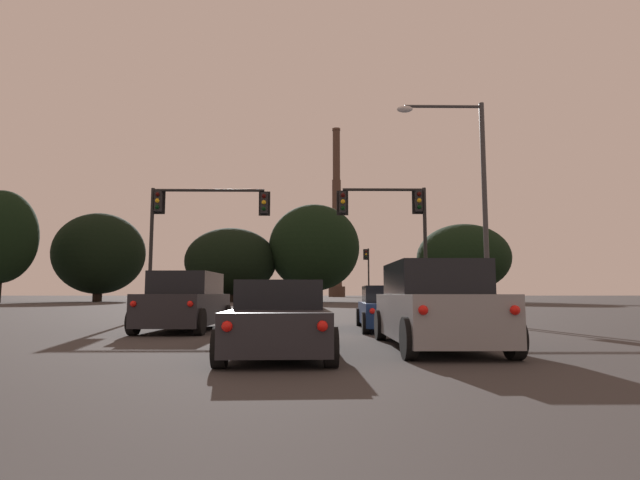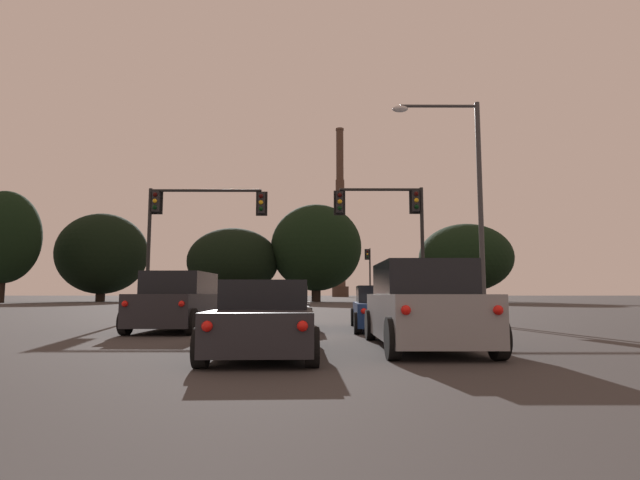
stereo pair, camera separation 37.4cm
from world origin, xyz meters
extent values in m
cube|color=#232328|center=(-3.31, 15.57, 0.68)|extent=(2.03, 4.84, 0.95)
cube|color=black|center=(-3.31, 15.69, 1.51)|extent=(1.84, 2.84, 0.70)
cylinder|color=black|center=(-4.21, 17.51, 0.38)|extent=(0.24, 0.76, 0.76)
cylinder|color=black|center=(-2.33, 17.47, 0.38)|extent=(0.24, 0.76, 0.76)
cylinder|color=black|center=(-4.29, 13.66, 0.38)|extent=(0.24, 0.76, 0.76)
cylinder|color=black|center=(-2.41, 13.62, 0.38)|extent=(0.24, 0.76, 0.76)
sphere|color=red|center=(-4.15, 13.16, 0.89)|extent=(0.17, 0.17, 0.17)
sphere|color=red|center=(-2.59, 13.13, 0.89)|extent=(0.17, 0.17, 0.17)
cube|color=#4C4F54|center=(-0.01, 16.35, 0.53)|extent=(1.88, 4.63, 0.70)
cube|color=black|center=(-0.01, 16.58, 1.15)|extent=(1.66, 2.23, 0.55)
cylinder|color=black|center=(-0.92, 18.24, 0.32)|extent=(0.23, 0.64, 0.64)
cylinder|color=black|center=(0.84, 18.27, 0.32)|extent=(0.23, 0.64, 0.64)
cylinder|color=black|center=(-0.86, 14.44, 0.32)|extent=(0.23, 0.64, 0.64)
cylinder|color=black|center=(0.90, 14.47, 0.32)|extent=(0.23, 0.64, 0.64)
sphere|color=red|center=(-0.69, 14.02, 0.68)|extent=(0.17, 0.17, 0.17)
sphere|color=red|center=(0.75, 14.04, 0.68)|extent=(0.17, 0.17, 0.17)
cube|color=navy|center=(3.27, 15.86, 0.53)|extent=(2.00, 4.67, 0.70)
cube|color=black|center=(3.28, 16.09, 1.15)|extent=(1.71, 2.27, 0.55)
cylinder|color=black|center=(2.48, 17.80, 0.32)|extent=(0.25, 0.65, 0.64)
cylinder|color=black|center=(4.23, 17.72, 0.32)|extent=(0.25, 0.65, 0.64)
cylinder|color=black|center=(2.31, 14.00, 0.32)|extent=(0.25, 0.65, 0.64)
cylinder|color=black|center=(4.07, 13.93, 0.32)|extent=(0.25, 0.65, 0.64)
sphere|color=red|center=(2.45, 13.58, 0.68)|extent=(0.17, 0.17, 0.17)
sphere|color=red|center=(3.89, 13.51, 0.68)|extent=(0.17, 0.17, 0.17)
cube|color=gray|center=(3.41, 10.26, 0.68)|extent=(1.93, 4.81, 0.95)
cube|color=black|center=(3.41, 10.38, 1.51)|extent=(1.79, 2.81, 0.70)
cylinder|color=black|center=(2.48, 12.18, 0.38)|extent=(0.22, 0.76, 0.76)
cylinder|color=black|center=(4.36, 12.18, 0.38)|extent=(0.22, 0.76, 0.76)
cylinder|color=black|center=(2.47, 8.33, 0.38)|extent=(0.22, 0.76, 0.76)
cylinder|color=black|center=(4.35, 8.33, 0.38)|extent=(0.22, 0.76, 0.76)
sphere|color=red|center=(2.63, 7.84, 0.89)|extent=(0.17, 0.17, 0.17)
sphere|color=red|center=(4.19, 7.83, 0.89)|extent=(0.17, 0.17, 0.17)
cube|color=#232328|center=(0.10, 9.33, 0.53)|extent=(1.96, 4.66, 0.70)
cube|color=black|center=(0.10, 9.56, 1.15)|extent=(1.70, 2.26, 0.55)
cylinder|color=black|center=(-0.84, 11.20, 0.32)|extent=(0.24, 0.65, 0.64)
cylinder|color=black|center=(0.92, 11.26, 0.32)|extent=(0.24, 0.65, 0.64)
cylinder|color=black|center=(-0.71, 7.40, 0.32)|extent=(0.24, 0.65, 0.64)
cylinder|color=black|center=(1.05, 7.46, 0.32)|extent=(0.24, 0.65, 0.64)
sphere|color=red|center=(-0.53, 6.99, 0.68)|extent=(0.17, 0.17, 0.17)
sphere|color=red|center=(0.91, 7.04, 0.68)|extent=(0.17, 0.17, 0.17)
cylinder|color=black|center=(-7.30, 24.21, 3.23)|extent=(0.18, 0.18, 6.46)
cylinder|color=black|center=(-7.30, 24.21, 0.05)|extent=(0.40, 0.40, 0.10)
cube|color=black|center=(-7.01, 24.21, 5.79)|extent=(0.34, 0.34, 1.04)
cube|color=black|center=(-7.01, 24.39, 5.79)|extent=(0.58, 0.03, 1.25)
sphere|color=#320504|center=(-7.01, 24.02, 6.12)|extent=(0.22, 0.22, 0.22)
sphere|color=#F2AD14|center=(-7.01, 24.02, 5.79)|extent=(0.22, 0.22, 0.22)
sphere|color=black|center=(-7.01, 24.02, 5.47)|extent=(0.22, 0.22, 0.22)
cylinder|color=black|center=(-4.50, 24.21, 6.36)|extent=(5.61, 0.14, 0.14)
sphere|color=black|center=(-7.30, 24.21, 6.36)|extent=(0.18, 0.18, 0.18)
cube|color=black|center=(-1.69, 24.21, 5.72)|extent=(0.34, 0.34, 1.04)
cube|color=black|center=(-1.69, 24.39, 5.72)|extent=(0.58, 0.03, 1.25)
sphere|color=#320504|center=(-1.69, 24.02, 6.05)|extent=(0.22, 0.22, 0.22)
sphere|color=#F2AD14|center=(-1.69, 24.02, 5.72)|extent=(0.22, 0.22, 0.22)
sphere|color=black|center=(-1.69, 24.02, 5.40)|extent=(0.22, 0.22, 0.22)
cylinder|color=black|center=(6.30, 23.67, 3.20)|extent=(0.18, 0.18, 6.41)
cylinder|color=black|center=(6.30, 23.67, 0.05)|extent=(0.40, 0.40, 0.10)
cube|color=black|center=(6.01, 23.67, 5.74)|extent=(0.34, 0.34, 1.04)
cube|color=black|center=(6.01, 23.85, 5.74)|extent=(0.58, 0.03, 1.25)
sphere|color=#320504|center=(6.01, 23.48, 6.06)|extent=(0.22, 0.22, 0.22)
sphere|color=#F2AD14|center=(6.01, 23.48, 5.74)|extent=(0.22, 0.22, 0.22)
sphere|color=black|center=(6.01, 23.48, 5.42)|extent=(0.22, 0.22, 0.22)
cylinder|color=black|center=(4.27, 23.67, 6.31)|extent=(4.06, 0.14, 0.14)
sphere|color=black|center=(6.30, 23.67, 6.31)|extent=(0.18, 0.18, 0.18)
cube|color=black|center=(2.24, 23.67, 5.67)|extent=(0.34, 0.34, 1.04)
cube|color=black|center=(2.24, 23.85, 5.67)|extent=(0.58, 0.03, 1.25)
sphere|color=#320504|center=(2.24, 23.48, 5.99)|extent=(0.22, 0.22, 0.22)
sphere|color=#F2AD14|center=(2.24, 23.48, 5.67)|extent=(0.22, 0.22, 0.22)
sphere|color=black|center=(2.24, 23.48, 5.35)|extent=(0.22, 0.22, 0.22)
cylinder|color=black|center=(7.20, 56.51, 3.17)|extent=(0.18, 0.18, 6.35)
cylinder|color=black|center=(7.20, 56.51, 0.05)|extent=(0.40, 0.40, 0.10)
cube|color=black|center=(6.91, 56.51, 5.68)|extent=(0.34, 0.34, 1.04)
cube|color=black|center=(6.91, 56.69, 5.68)|extent=(0.58, 0.03, 1.25)
sphere|color=#320504|center=(6.91, 56.32, 6.00)|extent=(0.22, 0.22, 0.22)
sphere|color=#F2AD14|center=(6.91, 56.32, 5.68)|extent=(0.22, 0.22, 0.22)
sphere|color=black|center=(6.91, 56.32, 5.35)|extent=(0.22, 0.22, 0.22)
cylinder|color=#38383A|center=(7.58, 18.73, 4.42)|extent=(0.20, 0.20, 8.84)
cylinder|color=#38383A|center=(6.02, 18.73, 8.69)|extent=(3.11, 0.12, 0.12)
sphere|color=#38383A|center=(7.58, 18.73, 8.69)|extent=(0.20, 0.20, 0.20)
ellipsoid|color=silver|center=(4.47, 18.73, 8.57)|extent=(0.64, 0.36, 0.26)
cylinder|color=#3C2B22|center=(9.34, 175.31, 1.83)|extent=(5.86, 5.86, 3.66)
cylinder|color=#473328|center=(9.34, 175.31, 13.20)|extent=(3.66, 3.66, 19.10)
cylinder|color=#473328|center=(9.34, 175.31, 32.30)|extent=(3.15, 3.15, 19.10)
cylinder|color=#473328|center=(9.34, 175.31, 51.39)|extent=(2.64, 2.64, 19.10)
cylinder|color=#4E382C|center=(9.34, 175.31, 60.59)|extent=(2.95, 2.95, 0.70)
cylinder|color=black|center=(21.36, 66.87, 1.28)|extent=(1.26, 1.26, 2.56)
ellipsoid|color=black|center=(21.36, 66.87, 6.02)|extent=(12.65, 11.38, 9.22)
cylinder|color=black|center=(0.99, 72.46, 1.58)|extent=(1.33, 1.33, 3.16)
ellipsoid|color=black|center=(0.99, 72.46, 7.93)|extent=(13.34, 12.00, 12.73)
cylinder|color=black|center=(-39.08, 63.24, 1.98)|extent=(0.89, 0.89, 3.95)
ellipsoid|color=black|center=(-39.08, 63.24, 8.44)|extent=(8.86, 7.97, 11.95)
cylinder|color=black|center=(-11.10, 71.87, 1.11)|extent=(1.33, 1.33, 2.21)
ellipsoid|color=black|center=(-11.10, 71.87, 5.85)|extent=(13.25, 11.93, 9.69)
cylinder|color=black|center=(-31.09, 74.00, 1.31)|extent=(1.33, 1.33, 2.62)
ellipsoid|color=black|center=(-31.09, 74.00, 7.14)|extent=(13.29, 11.96, 12.05)
camera|label=1|loc=(0.75, -0.63, 1.17)|focal=28.00mm
camera|label=2|loc=(1.13, -0.63, 1.17)|focal=28.00mm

